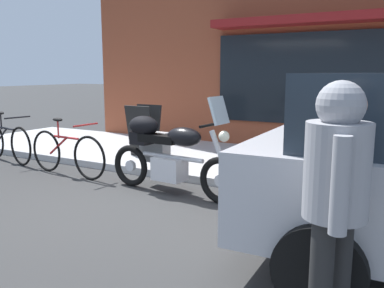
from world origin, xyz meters
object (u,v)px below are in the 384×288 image
at_px(sandwich_board_sign, 144,131).
at_px(second_bicycle_by_cafe, 7,142).
at_px(touring_motorcycle, 166,151).
at_px(parked_bicycle, 67,152).
at_px(pedestrian_walking, 336,185).

distance_m(sandwich_board_sign, second_bicycle_by_cafe, 2.62).
height_order(touring_motorcycle, sandwich_board_sign, touring_motorcycle).
relative_size(touring_motorcycle, second_bicycle_by_cafe, 1.26).
bearing_deg(parked_bicycle, sandwich_board_sign, 69.82).
xyz_separation_m(pedestrian_walking, second_bicycle_by_cafe, (-6.45, 2.55, -0.65)).
bearing_deg(touring_motorcycle, second_bicycle_by_cafe, 176.41).
relative_size(touring_motorcycle, parked_bicycle, 1.23).
height_order(parked_bicycle, pedestrian_walking, pedestrian_walking).
xyz_separation_m(parked_bicycle, pedestrian_walking, (4.65, -2.33, 0.65)).
xyz_separation_m(parked_bicycle, second_bicycle_by_cafe, (-1.79, 0.22, 0.00)).
relative_size(pedestrian_walking, second_bicycle_by_cafe, 0.96).
bearing_deg(touring_motorcycle, parked_bicycle, 179.64).
distance_m(touring_motorcycle, sandwich_board_sign, 2.02).
distance_m(pedestrian_walking, sandwich_board_sign, 5.59).
distance_m(parked_bicycle, sandwich_board_sign, 1.53).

